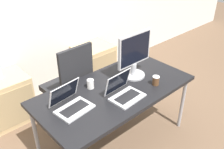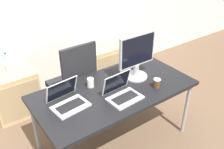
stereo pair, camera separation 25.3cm
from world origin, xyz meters
name	(u,v)px [view 2 (the right image)]	position (x,y,z in m)	size (l,w,h in m)	color
ground_plane	(114,140)	(0.00, 0.00, 0.00)	(14.00, 14.00, 0.00)	brown
wall_back	(50,3)	(0.00, 1.47, 1.30)	(10.00, 0.05, 2.60)	silver
desk	(114,92)	(0.00, 0.00, 0.69)	(1.67, 0.85, 0.73)	black
office_chair	(74,90)	(-0.15, 0.66, 0.41)	(0.56, 0.57, 1.08)	#232326
cabinet_left	(15,93)	(-0.74, 1.20, 0.31)	(0.56, 0.48, 0.62)	tan
cabinet_right	(104,63)	(0.66, 1.20, 0.31)	(0.56, 0.48, 0.62)	tan
water_bottle	(8,63)	(-0.74, 1.20, 0.74)	(0.07, 0.07, 0.27)	silver
laptop_left	(68,100)	(-0.52, 0.03, 0.78)	(0.35, 0.33, 0.23)	silver
laptop_right	(122,93)	(-0.03, -0.16, 0.78)	(0.34, 0.30, 0.24)	silver
monitor	(137,57)	(0.33, 0.05, 0.99)	(0.46, 0.26, 0.51)	#B7B7BC
coffee_cup_white	(91,83)	(-0.18, 0.18, 0.78)	(0.07, 0.07, 0.10)	white
coffee_cup_brown	(157,83)	(0.37, -0.23, 0.78)	(0.07, 0.07, 0.10)	brown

